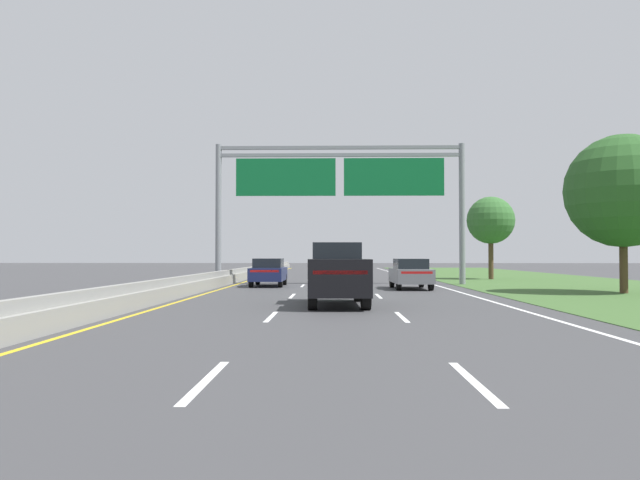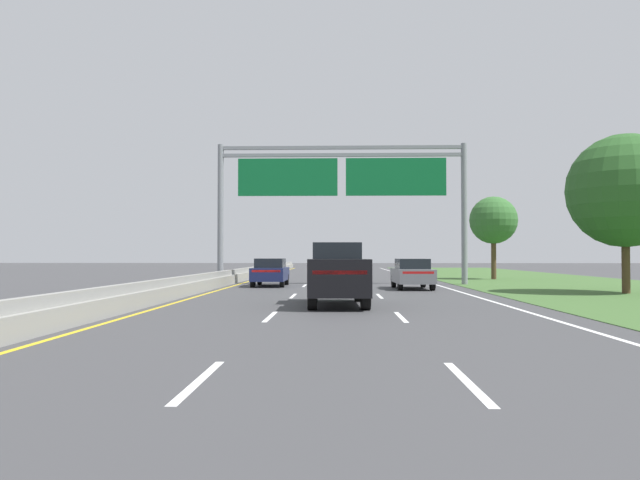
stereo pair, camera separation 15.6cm
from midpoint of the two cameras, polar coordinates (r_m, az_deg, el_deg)
The scene contains 11 objects.
ground_plane at distance 33.17m, azimuth 1.67°, elevation -4.44°, with size 220.00×220.00×0.00m, color #3D3D3F.
lane_striping at distance 32.71m, azimuth 1.67°, elevation -4.47°, with size 11.96×106.00×0.01m.
grass_verge_right at distance 35.98m, azimuth 24.54°, elevation -4.06°, with size 14.00×110.00×0.02m, color #3D602D.
median_barrier_concrete at distance 33.80m, azimuth -9.62°, elevation -3.76°, with size 0.60×110.00×0.85m.
overhead_sign_gantry at distance 37.54m, azimuth 2.12°, elevation 5.20°, with size 15.06×0.42×8.49m.
pickup_truck_black at distance 21.76m, azimuth 1.80°, elevation -3.18°, with size 2.16×5.46×2.20m.
car_grey_right_lane_sedan at distance 32.67m, azimuth 8.59°, elevation -3.03°, with size 1.90×4.43×1.57m.
car_navy_left_lane_sedan at distance 35.36m, azimuth -4.45°, elevation -2.92°, with size 1.83×4.40×1.57m.
car_silver_centre_lane_sedan at distance 57.60m, azimuth 1.55°, elevation -2.35°, with size 1.85×4.41×1.57m.
roadside_tree_mid at distance 31.67m, azimuth 26.33°, elevation 4.07°, with size 5.18×5.18×7.29m.
roadside_tree_far at distance 46.80m, azimuth 15.72°, elevation 1.74°, with size 3.44×3.44×6.03m.
Camera 2 is at (0.08, 1.88, 1.74)m, focal length 34.86 mm.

